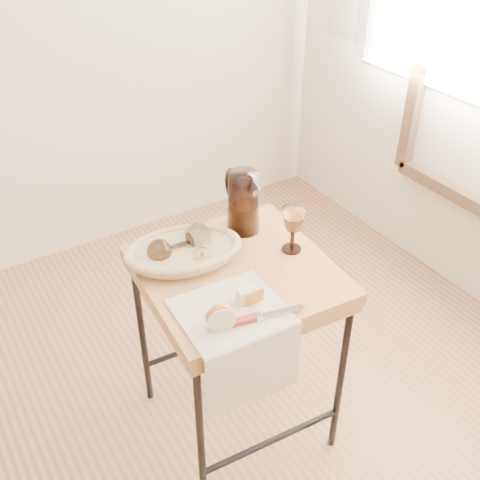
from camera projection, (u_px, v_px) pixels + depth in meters
side_table at (237, 351)px, 1.99m from camera, size 0.61×0.61×0.73m
tea_towel at (231, 311)px, 1.62m from camera, size 0.31×0.28×0.01m
bread_basket at (184, 253)px, 1.81m from camera, size 0.37×0.30×0.05m
goblet_lying_a at (173, 247)px, 1.79m from camera, size 0.13×0.08×0.08m
goblet_lying_b at (200, 244)px, 1.80m from camera, size 0.13×0.16×0.09m
pitcher at (243, 202)px, 1.90m from camera, size 0.17×0.25×0.26m
wine_goblet at (293, 230)px, 1.82m from camera, size 0.08×0.08×0.16m
apple_half at (220, 316)px, 1.54m from camera, size 0.09×0.07×0.08m
apple_wedge at (248, 295)px, 1.64m from camera, size 0.06×0.03×0.04m
table_knife at (261, 316)px, 1.59m from camera, size 0.23×0.07×0.02m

